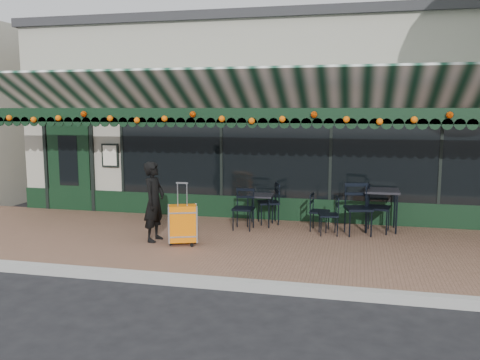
% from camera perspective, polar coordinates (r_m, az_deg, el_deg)
% --- Properties ---
extents(ground, '(80.00, 80.00, 0.00)m').
position_cam_1_polar(ground, '(7.64, -2.58, -11.80)').
color(ground, black).
rests_on(ground, ground).
extents(sidewalk, '(18.00, 4.00, 0.15)m').
position_cam_1_polar(sidewalk, '(9.47, 0.70, -7.38)').
color(sidewalk, brown).
rests_on(sidewalk, ground).
extents(curb, '(18.00, 0.16, 0.15)m').
position_cam_1_polar(curb, '(7.54, -2.75, -11.46)').
color(curb, '#9E9E99').
rests_on(curb, ground).
extents(restaurant_building, '(12.00, 9.60, 4.50)m').
position_cam_1_polar(restaurant_building, '(14.88, 5.57, 6.77)').
color(restaurant_building, '#A19E8C').
rests_on(restaurant_building, ground).
extents(woman, '(0.39, 0.56, 1.48)m').
position_cam_1_polar(woman, '(9.50, -9.62, -2.40)').
color(woman, black).
rests_on(woman, sidewalk).
extents(suitcase, '(0.56, 0.43, 1.13)m').
position_cam_1_polar(suitcase, '(9.21, -6.45, -4.96)').
color(suitcase, orange).
rests_on(suitcase, sidewalk).
extents(cafe_table_a, '(0.67, 0.67, 0.83)m').
position_cam_1_polar(cafe_table_a, '(10.56, 15.62, -1.51)').
color(cafe_table_a, black).
rests_on(cafe_table_a, sidewalk).
extents(cafe_table_b, '(0.53, 0.53, 0.66)m').
position_cam_1_polar(cafe_table_b, '(10.64, 2.30, -2.00)').
color(cafe_table_b, black).
rests_on(cafe_table_b, sidewalk).
extents(chair_a_left, '(0.44, 0.44, 0.76)m').
position_cam_1_polar(chair_a_left, '(10.03, 9.90, -3.94)').
color(chair_a_left, black).
rests_on(chair_a_left, sidewalk).
extents(chair_a_right, '(0.55, 0.55, 0.96)m').
position_cam_1_polar(chair_a_right, '(10.44, 15.22, -3.08)').
color(chair_a_right, black).
rests_on(chair_a_right, sidewalk).
extents(chair_a_front, '(0.61, 0.61, 1.01)m').
position_cam_1_polar(chair_a_front, '(10.12, 13.14, -3.20)').
color(chair_a_front, black).
rests_on(chair_a_front, sidewalk).
extents(chair_b_left, '(0.57, 0.57, 0.89)m').
position_cam_1_polar(chair_b_left, '(10.84, 3.22, -2.59)').
color(chair_b_left, black).
rests_on(chair_b_left, sidewalk).
extents(chair_b_right, '(0.42, 0.42, 0.76)m').
position_cam_1_polar(chair_b_right, '(10.32, 8.94, -3.57)').
color(chair_b_right, black).
rests_on(chair_b_right, sidewalk).
extents(chair_b_front, '(0.42, 0.42, 0.84)m').
position_cam_1_polar(chair_b_front, '(10.29, 0.38, -3.29)').
color(chair_b_front, black).
rests_on(chair_b_front, sidewalk).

